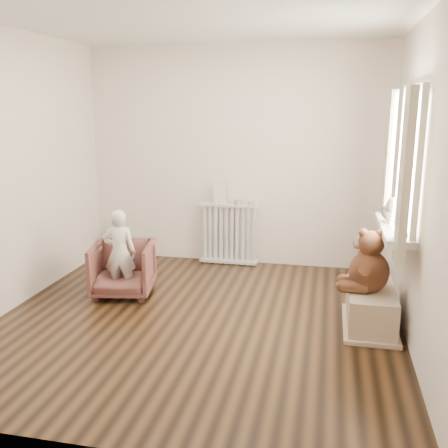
% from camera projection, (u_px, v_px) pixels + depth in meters
% --- Properties ---
extents(floor, '(3.60, 3.60, 0.01)m').
position_uv_depth(floor, '(198.00, 320.00, 4.53)').
color(floor, black).
rests_on(floor, ground).
extents(ceiling, '(3.60, 3.60, 0.01)m').
position_uv_depth(ceiling, '(193.00, 14.00, 3.93)').
color(ceiling, white).
rests_on(ceiling, ground).
extents(back_wall, '(3.60, 0.02, 2.60)m').
position_uv_depth(back_wall, '(235.00, 157.00, 5.94)').
color(back_wall, white).
rests_on(back_wall, ground).
extents(front_wall, '(3.60, 0.02, 2.60)m').
position_uv_depth(front_wall, '(102.00, 228.00, 2.52)').
color(front_wall, white).
rests_on(front_wall, ground).
extents(left_wall, '(0.02, 3.60, 2.60)m').
position_uv_depth(left_wall, '(7.00, 172.00, 4.60)').
color(left_wall, white).
rests_on(left_wall, ground).
extents(right_wall, '(0.02, 3.60, 2.60)m').
position_uv_depth(right_wall, '(420.00, 185.00, 3.86)').
color(right_wall, white).
rests_on(right_wall, ground).
extents(window, '(0.03, 0.90, 1.10)m').
position_uv_depth(window, '(410.00, 161.00, 4.12)').
color(window, white).
rests_on(window, right_wall).
extents(window_sill, '(0.22, 1.10, 0.06)m').
position_uv_depth(window_sill, '(393.00, 229.00, 4.28)').
color(window_sill, silver).
rests_on(window_sill, right_wall).
extents(curtain_left, '(0.06, 0.26, 1.30)m').
position_uv_depth(curtain_left, '(405.00, 178.00, 3.62)').
color(curtain_left, '#BEB492').
rests_on(curtain_left, right_wall).
extents(curtain_right, '(0.06, 0.26, 1.30)m').
position_uv_depth(curtain_right, '(389.00, 161.00, 4.70)').
color(curtain_right, '#BEB492').
rests_on(curtain_right, right_wall).
extents(radiator, '(0.71, 0.13, 0.75)m').
position_uv_depth(radiator, '(229.00, 233.00, 6.05)').
color(radiator, silver).
rests_on(radiator, floor).
extents(paper_doll, '(0.16, 0.01, 0.26)m').
position_uv_depth(paper_doll, '(220.00, 193.00, 5.96)').
color(paper_doll, beige).
rests_on(paper_doll, radiator).
extents(tin_a, '(0.09, 0.09, 0.05)m').
position_uv_depth(tin_a, '(238.00, 202.00, 5.94)').
color(tin_a, '#A59E8C').
rests_on(tin_a, radiator).
extents(tin_b, '(0.08, 0.08, 0.04)m').
position_uv_depth(tin_b, '(251.00, 203.00, 5.91)').
color(tin_b, '#A59E8C').
rests_on(tin_b, radiator).
extents(toy_vanity, '(0.31, 0.22, 0.49)m').
position_uv_depth(toy_vanity, '(115.00, 236.00, 6.35)').
color(toy_vanity, silver).
rests_on(toy_vanity, floor).
extents(armchair, '(0.68, 0.70, 0.55)m').
position_uv_depth(armchair, '(123.00, 269.00, 5.08)').
color(armchair, brown).
rests_on(armchair, floor).
extents(child, '(0.36, 0.27, 0.88)m').
position_uv_depth(child, '(120.00, 253.00, 4.99)').
color(child, white).
rests_on(child, armchair).
extents(toy_bench, '(0.39, 0.74, 0.35)m').
position_uv_depth(toy_bench, '(371.00, 305.00, 4.35)').
color(toy_bench, '#C8B293').
rests_on(toy_bench, floor).
extents(teddy_bear, '(0.45, 0.35, 0.54)m').
position_uv_depth(teddy_bear, '(370.00, 255.00, 4.21)').
color(teddy_bear, '#3D2011').
rests_on(teddy_bear, toy_bench).
extents(plush_cat, '(0.23, 0.32, 0.24)m').
position_uv_depth(plush_cat, '(392.00, 211.00, 4.36)').
color(plush_cat, '#6B675B').
rests_on(plush_cat, window_sill).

